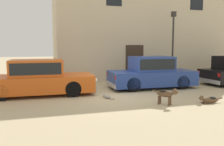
{
  "coord_description": "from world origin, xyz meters",
  "views": [
    {
      "loc": [
        -2.71,
        -9.3,
        2.02
      ],
      "look_at": [
        0.08,
        0.2,
        0.9
      ],
      "focal_mm": 37.79,
      "sensor_mm": 36.0,
      "label": 1
    }
  ],
  "objects_px": {
    "parked_sedan_nearest": "(38,78)",
    "street_lamp": "(173,38)",
    "parked_sedan_second": "(152,73)",
    "stray_dog_tan": "(209,99)",
    "stray_dog_spotted": "(166,94)",
    "stray_cat": "(107,97)"
  },
  "relations": [
    {
      "from": "stray_cat",
      "to": "street_lamp",
      "type": "distance_m",
      "value": 6.18
    },
    {
      "from": "stray_dog_tan",
      "to": "stray_cat",
      "type": "xyz_separation_m",
      "value": [
        -3.3,
        1.77,
        -0.07
      ]
    },
    {
      "from": "stray_dog_spotted",
      "to": "street_lamp",
      "type": "distance_m",
      "value": 6.01
    },
    {
      "from": "stray_dog_tan",
      "to": "street_lamp",
      "type": "distance_m",
      "value": 5.66
    },
    {
      "from": "parked_sedan_second",
      "to": "stray_dog_spotted",
      "type": "distance_m",
      "value": 3.44
    },
    {
      "from": "stray_dog_spotted",
      "to": "stray_cat",
      "type": "bearing_deg",
      "value": -170.92
    },
    {
      "from": "parked_sedan_nearest",
      "to": "street_lamp",
      "type": "xyz_separation_m",
      "value": [
        7.29,
        1.72,
        1.79
      ]
    },
    {
      "from": "stray_cat",
      "to": "stray_dog_tan",
      "type": "bearing_deg",
      "value": -148.89
    },
    {
      "from": "stray_dog_spotted",
      "to": "street_lamp",
      "type": "height_order",
      "value": "street_lamp"
    },
    {
      "from": "parked_sedan_nearest",
      "to": "stray_dog_spotted",
      "type": "distance_m",
      "value": 5.24
    },
    {
      "from": "parked_sedan_nearest",
      "to": "stray_cat",
      "type": "relative_size",
      "value": 8.58
    },
    {
      "from": "stray_dog_tan",
      "to": "street_lamp",
      "type": "bearing_deg",
      "value": -105.88
    },
    {
      "from": "stray_dog_spotted",
      "to": "stray_cat",
      "type": "distance_m",
      "value": 2.34
    },
    {
      "from": "parked_sedan_nearest",
      "to": "parked_sedan_second",
      "type": "xyz_separation_m",
      "value": [
        5.29,
        0.24,
        0.02
      ]
    },
    {
      "from": "parked_sedan_nearest",
      "to": "stray_cat",
      "type": "bearing_deg",
      "value": -28.55
    },
    {
      "from": "parked_sedan_nearest",
      "to": "stray_cat",
      "type": "xyz_separation_m",
      "value": [
        2.58,
        -1.45,
        -0.66
      ]
    },
    {
      "from": "parked_sedan_nearest",
      "to": "stray_dog_tan",
      "type": "distance_m",
      "value": 6.73
    },
    {
      "from": "stray_dog_spotted",
      "to": "stray_dog_tan",
      "type": "relative_size",
      "value": 0.8
    },
    {
      "from": "parked_sedan_second",
      "to": "street_lamp",
      "type": "xyz_separation_m",
      "value": [
        2.0,
        1.48,
        1.77
      ]
    },
    {
      "from": "stray_dog_tan",
      "to": "parked_sedan_second",
      "type": "bearing_deg",
      "value": -80.23
    },
    {
      "from": "parked_sedan_nearest",
      "to": "street_lamp",
      "type": "distance_m",
      "value": 7.7
    },
    {
      "from": "parked_sedan_nearest",
      "to": "parked_sedan_second",
      "type": "relative_size",
      "value": 1.08
    }
  ]
}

